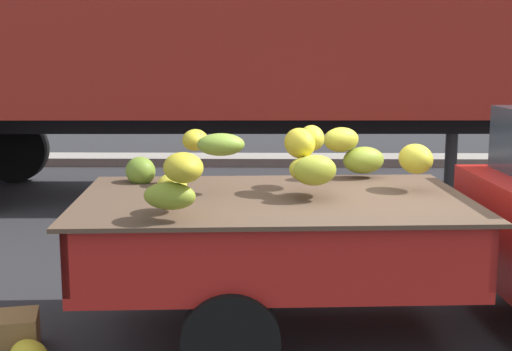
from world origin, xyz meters
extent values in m
plane|color=#28282B|center=(0.00, 0.00, 0.00)|extent=(220.00, 220.00, 0.00)
cube|color=gray|center=(0.00, 8.27, 0.08)|extent=(80.00, 0.80, 0.16)
cube|color=#B21E19|center=(-0.93, -0.11, 0.58)|extent=(2.84, 1.85, 0.08)
cube|color=#B21E19|center=(-0.97, 0.72, 0.84)|extent=(2.75, 0.20, 0.44)
cube|color=#B21E19|center=(-0.88, -0.93, 0.84)|extent=(2.75, 0.20, 0.44)
cube|color=#B21E19|center=(0.42, -0.03, 0.84)|extent=(0.14, 1.70, 0.44)
cube|color=#B21E19|center=(-2.28, -0.18, 0.84)|extent=(0.14, 1.70, 0.44)
cube|color=#B21914|center=(-0.98, 0.75, 0.80)|extent=(2.64, 0.16, 0.07)
cube|color=brown|center=(-0.93, -0.11, 1.07)|extent=(2.97, 1.98, 0.03)
ellipsoid|color=olive|center=(-1.59, -0.89, 1.25)|extent=(0.37, 0.25, 0.18)
ellipsoid|color=gold|center=(-1.61, -0.63, 1.26)|extent=(0.22, 0.29, 0.18)
ellipsoid|color=gold|center=(0.16, 0.14, 1.33)|extent=(0.32, 0.39, 0.23)
ellipsoid|color=gold|center=(-0.58, -0.09, 1.29)|extent=(0.26, 0.34, 0.19)
ellipsoid|color=olive|center=(-0.16, 0.68, 1.24)|extent=(0.42, 0.34, 0.23)
ellipsoid|color=gold|center=(-0.36, 0.64, 1.42)|extent=(0.38, 0.33, 0.21)
ellipsoid|color=gold|center=(-1.55, 0.36, 1.45)|extent=(0.23, 0.29, 0.17)
ellipsoid|color=olive|center=(-1.32, -0.02, 1.46)|extent=(0.37, 0.25, 0.17)
ellipsoid|color=gold|center=(-0.63, 0.26, 1.48)|extent=(0.23, 0.32, 0.20)
ellipsoid|color=gold|center=(-1.50, -0.88, 1.43)|extent=(0.33, 0.37, 0.19)
ellipsoid|color=olive|center=(-2.01, 0.47, 1.18)|extent=(0.35, 0.36, 0.24)
ellipsoid|color=gold|center=(-0.73, 0.00, 1.47)|extent=(0.31, 0.38, 0.23)
ellipsoid|color=#9BA32A|center=(-0.64, -0.27, 1.31)|extent=(0.35, 0.27, 0.22)
ellipsoid|color=gold|center=(-0.69, -0.15, 1.30)|extent=(0.34, 0.35, 0.18)
cylinder|color=black|center=(-1.30, 0.69, 0.32)|extent=(0.65, 0.23, 0.64)
cylinder|color=black|center=(-1.21, -0.95, 0.32)|extent=(0.65, 0.23, 0.64)
cube|color=maroon|center=(-1.52, 5.26, 2.60)|extent=(12.04, 2.69, 2.70)
cube|color=black|center=(-1.52, 5.26, 1.10)|extent=(11.04, 0.58, 0.30)
cylinder|color=black|center=(-5.13, 6.40, 0.54)|extent=(1.08, 0.32, 1.08)
cylinder|color=#38383A|center=(1.78, 5.31, 0.62)|extent=(0.18, 0.18, 1.25)
cube|color=olive|center=(-2.89, -0.45, 0.14)|extent=(0.59, 0.47, 0.28)
camera|label=1|loc=(-0.99, -5.30, 2.15)|focal=50.37mm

